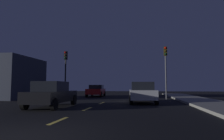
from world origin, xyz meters
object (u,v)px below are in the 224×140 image
(traffic_signal_right, at_px, (166,62))
(car_stopped_ahead, at_px, (142,92))
(traffic_signal_left, at_px, (66,65))
(car_oncoming_far, at_px, (96,90))
(car_adjacent_lane, at_px, (52,94))

(traffic_signal_right, bearing_deg, car_stopped_ahead, -116.79)
(traffic_signal_left, bearing_deg, traffic_signal_right, 0.00)
(traffic_signal_left, height_order, car_oncoming_far, traffic_signal_left)
(traffic_signal_right, xyz_separation_m, car_oncoming_far, (-7.89, 4.02, -2.85))
(car_stopped_ahead, bearing_deg, car_adjacent_lane, -143.23)
(traffic_signal_right, bearing_deg, car_oncoming_far, 153.01)
(traffic_signal_left, relative_size, car_adjacent_lane, 1.17)
(traffic_signal_right, height_order, car_adjacent_lane, traffic_signal_right)
(traffic_signal_right, xyz_separation_m, car_stopped_ahead, (-2.32, -4.59, -2.80))
(car_adjacent_lane, bearing_deg, car_stopped_ahead, 36.77)
(traffic_signal_right, distance_m, car_adjacent_lane, 11.79)
(traffic_signal_left, relative_size, car_stopped_ahead, 1.09)
(car_stopped_ahead, xyz_separation_m, car_adjacent_lane, (-5.29, -3.96, -0.02))
(car_stopped_ahead, relative_size, car_adjacent_lane, 1.08)
(traffic_signal_left, distance_m, car_stopped_ahead, 9.58)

